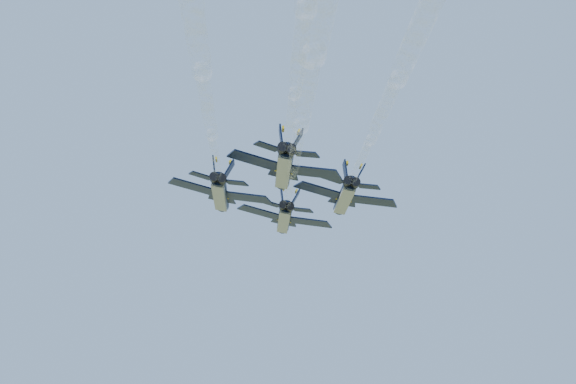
% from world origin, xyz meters
% --- Properties ---
extents(jet_lead, '(12.77, 17.47, 4.34)m').
position_xyz_m(jet_lead, '(-1.76, 10.32, 103.51)').
color(jet_lead, black).
extents(jet_left, '(12.77, 17.47, 4.34)m').
position_xyz_m(jet_left, '(-6.99, -2.45, 103.51)').
color(jet_left, black).
extents(jet_right, '(12.77, 17.47, 4.34)m').
position_xyz_m(jet_right, '(8.05, 2.53, 103.51)').
color(jet_right, black).
extents(jet_slot, '(12.77, 17.47, 4.34)m').
position_xyz_m(jet_slot, '(3.06, -9.92, 103.51)').
color(jet_slot, black).
extents(smoke_trail_lead, '(19.09, 61.22, 2.51)m').
position_xyz_m(smoke_trail_lead, '(11.62, -36.43, 103.55)').
color(smoke_trail_lead, white).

